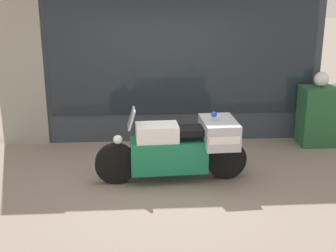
% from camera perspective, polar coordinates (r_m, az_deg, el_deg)
% --- Properties ---
extents(ground_plane, '(60.00, 60.00, 0.00)m').
position_cam_1_polar(ground_plane, '(7.31, 0.05, -6.47)').
color(ground_plane, gray).
extents(shop_building, '(5.94, 0.55, 3.72)m').
position_cam_1_polar(shop_building, '(8.73, -3.36, 10.24)').
color(shop_building, '#333842').
rests_on(shop_building, ground).
extents(window_display, '(4.66, 0.30, 1.99)m').
position_cam_1_polar(window_display, '(9.08, 1.39, 1.56)').
color(window_display, slate).
rests_on(window_display, ground).
extents(paramedic_motorcycle, '(2.32, 0.82, 1.16)m').
position_cam_1_polar(paramedic_motorcycle, '(7.09, 1.80, -2.45)').
color(paramedic_motorcycle, black).
rests_on(paramedic_motorcycle, ground).
extents(utility_cabinet, '(0.84, 0.53, 1.09)m').
position_cam_1_polar(utility_cabinet, '(9.11, 18.33, 1.18)').
color(utility_cabinet, '#235633').
rests_on(utility_cabinet, ground).
extents(white_helmet, '(0.27, 0.27, 0.27)m').
position_cam_1_polar(white_helmet, '(8.98, 18.20, 5.45)').
color(white_helmet, white).
rests_on(white_helmet, utility_cabinet).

